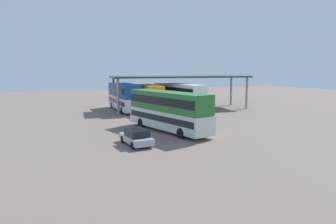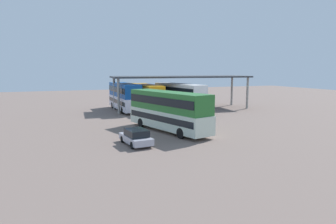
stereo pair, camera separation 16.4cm
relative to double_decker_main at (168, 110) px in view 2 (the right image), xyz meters
The scene contains 7 objects.
ground_plane 3.71m from the double_decker_main, 64.18° to the right, with size 140.00×140.00×0.00m, color #715F57.
double_decker_main is the anchor object (origin of this frame).
parked_hatchback 6.58m from the double_decker_main, 137.02° to the right, with size 2.06×4.07×1.35m.
double_decker_near_canopy 17.25m from the double_decker_main, 91.19° to the left, with size 2.59×11.18×4.21m.
double_decker_mid_row 16.25m from the double_decker_main, 79.69° to the left, with size 2.87×11.09×4.02m.
double_decker_far_right 15.98m from the double_decker_main, 61.96° to the left, with size 4.20×11.76×4.16m.
depot_canopy 18.11m from the double_decker_main, 61.13° to the left, with size 22.54×8.33×5.30m.
Camera 2 is at (-12.84, -26.14, 6.37)m, focal length 32.53 mm.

